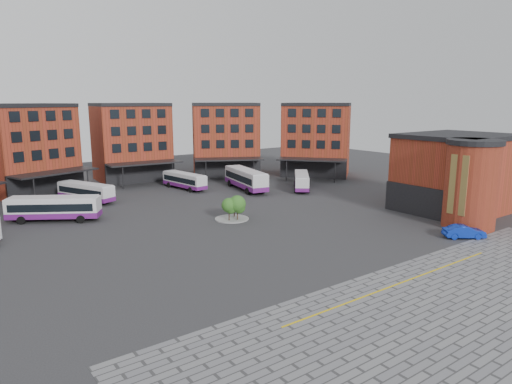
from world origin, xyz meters
TOP-DOWN VIEW (x-y plane):
  - ground at (0.00, 0.00)m, footprint 160.00×160.00m
  - paving_zone at (2.00, -22.00)m, footprint 50.00×22.00m
  - yellow_line at (2.00, -14.00)m, footprint 26.00×0.15m
  - main_building at (-4.77, 38.25)m, footprint 94.14×42.48m
  - east_building at (28.70, -3.06)m, footprint 17.40×15.40m
  - tree_island at (2.03, 11.42)m, footprint 4.40×4.40m
  - bus_b at (-16.70, 24.50)m, footprint 10.93×8.15m
  - bus_c at (-10.09, 33.72)m, footprint 6.19×10.20m
  - bus_d at (6.64, 34.01)m, footprint 3.70×10.13m
  - bus_e at (14.85, 27.27)m, footprint 5.28×12.76m
  - bus_f at (22.78, 21.81)m, footprint 8.12×9.00m
  - blue_car at (18.38, -10.16)m, footprint 4.55×3.86m

SIDE VIEW (x-z plane):
  - ground at x=0.00m, z-range 0.00..0.00m
  - paving_zone at x=2.00m, z-range 0.00..0.02m
  - yellow_line at x=2.00m, z-range 0.02..0.04m
  - blue_car at x=18.38m, z-range 0.00..1.47m
  - bus_f at x=22.78m, z-range 0.12..2.90m
  - bus_d at x=6.64m, z-range 0.12..2.91m
  - bus_c at x=-10.09m, z-range 0.12..2.97m
  - bus_b at x=-16.70m, z-range 0.13..3.31m
  - tree_island at x=2.03m, z-range 0.16..3.44m
  - bus_e at x=14.85m, z-range 0.15..3.65m
  - east_building at x=28.70m, z-range -0.01..10.59m
  - main_building at x=-4.77m, z-range -0.07..14.53m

